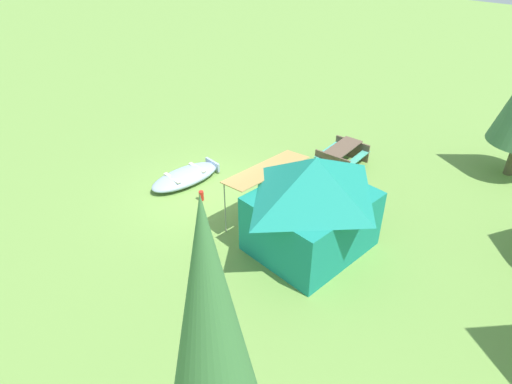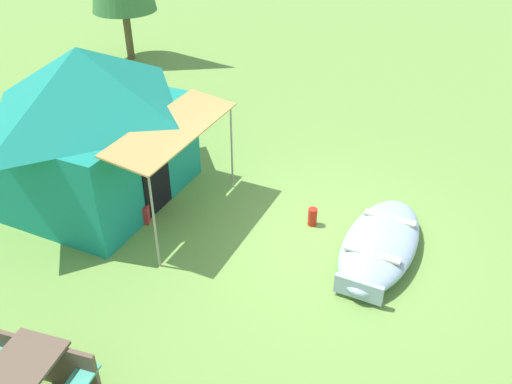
% 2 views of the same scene
% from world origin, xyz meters
% --- Properties ---
extents(ground_plane, '(80.00, 80.00, 0.00)m').
position_xyz_m(ground_plane, '(0.00, 0.00, 0.00)').
color(ground_plane, '#6D9643').
extents(beached_rowboat, '(2.79, 1.63, 0.42)m').
position_xyz_m(beached_rowboat, '(-0.15, -1.12, 0.22)').
color(beached_rowboat, '#95A8C3').
rests_on(beached_rowboat, ground_plane).
extents(canvas_cabin_tent, '(3.74, 4.10, 2.87)m').
position_xyz_m(canvas_cabin_tent, '(0.31, 4.12, 1.49)').
color(canvas_cabin_tent, '#188474').
rests_on(canvas_cabin_tent, ground_plane).
extents(picnic_table, '(1.74, 1.48, 0.75)m').
position_xyz_m(picnic_table, '(-4.44, 2.71, 0.46)').
color(picnic_table, brown).
rests_on(picnic_table, ground_plane).
extents(cooler_box, '(0.62, 0.44, 0.35)m').
position_xyz_m(cooler_box, '(-0.14, 3.08, 0.18)').
color(cooler_box, '#AF2A2A').
rests_on(cooler_box, ground_plane).
extents(fuel_can, '(0.22, 0.22, 0.33)m').
position_xyz_m(fuel_can, '(0.37, 0.08, 0.17)').
color(fuel_can, red).
rests_on(fuel_can, ground_plane).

